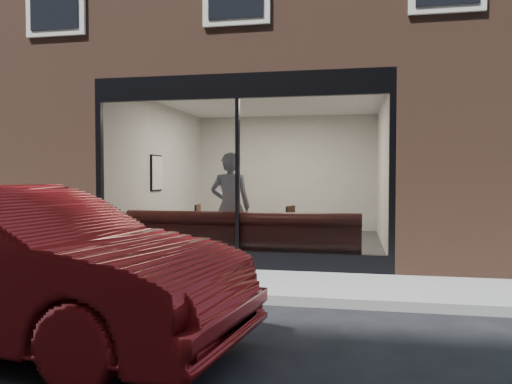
% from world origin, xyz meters
% --- Properties ---
extents(ground, '(120.00, 120.00, 0.00)m').
position_xyz_m(ground, '(0.00, 0.00, 0.00)').
color(ground, black).
rests_on(ground, ground).
extents(sidewalk_near, '(40.00, 2.00, 0.01)m').
position_xyz_m(sidewalk_near, '(0.00, 1.00, 0.01)').
color(sidewalk_near, gray).
rests_on(sidewalk_near, ground).
extents(kerb_near, '(40.00, 0.10, 0.12)m').
position_xyz_m(kerb_near, '(0.00, -0.05, 0.06)').
color(kerb_near, gray).
rests_on(kerb_near, ground).
extents(host_building_pier_left, '(2.50, 12.00, 3.20)m').
position_xyz_m(host_building_pier_left, '(-3.75, 8.00, 1.60)').
color(host_building_pier_left, brown).
rests_on(host_building_pier_left, ground).
extents(host_building_pier_right, '(2.50, 12.00, 3.20)m').
position_xyz_m(host_building_pier_right, '(3.75, 8.00, 1.60)').
color(host_building_pier_right, brown).
rests_on(host_building_pier_right, ground).
extents(host_building_backfill, '(5.00, 6.00, 3.20)m').
position_xyz_m(host_building_backfill, '(0.00, 11.00, 1.60)').
color(host_building_backfill, brown).
rests_on(host_building_backfill, ground).
extents(cafe_floor, '(6.00, 6.00, 0.00)m').
position_xyz_m(cafe_floor, '(0.00, 5.00, 0.02)').
color(cafe_floor, '#2D2D30').
rests_on(cafe_floor, ground).
extents(cafe_ceiling, '(6.00, 6.00, 0.00)m').
position_xyz_m(cafe_ceiling, '(0.00, 5.00, 3.19)').
color(cafe_ceiling, white).
rests_on(cafe_ceiling, host_building_upper).
extents(cafe_wall_back, '(5.00, 0.00, 5.00)m').
position_xyz_m(cafe_wall_back, '(0.00, 7.99, 1.60)').
color(cafe_wall_back, beige).
rests_on(cafe_wall_back, ground).
extents(cafe_wall_left, '(0.00, 6.00, 6.00)m').
position_xyz_m(cafe_wall_left, '(-2.49, 5.00, 1.60)').
color(cafe_wall_left, beige).
rests_on(cafe_wall_left, ground).
extents(cafe_wall_right, '(0.00, 6.00, 6.00)m').
position_xyz_m(cafe_wall_right, '(2.49, 5.00, 1.60)').
color(cafe_wall_right, beige).
rests_on(cafe_wall_right, ground).
extents(storefront_kick, '(5.00, 0.10, 0.30)m').
position_xyz_m(storefront_kick, '(0.00, 2.05, 0.15)').
color(storefront_kick, black).
rests_on(storefront_kick, ground).
extents(storefront_header, '(5.00, 0.10, 0.40)m').
position_xyz_m(storefront_header, '(0.00, 2.05, 3.00)').
color(storefront_header, black).
rests_on(storefront_header, host_building_upper).
extents(storefront_mullion, '(0.06, 0.10, 2.50)m').
position_xyz_m(storefront_mullion, '(0.00, 2.05, 1.55)').
color(storefront_mullion, black).
rests_on(storefront_mullion, storefront_kick).
extents(storefront_glass, '(4.80, 0.00, 4.80)m').
position_xyz_m(storefront_glass, '(0.00, 2.02, 1.55)').
color(storefront_glass, white).
rests_on(storefront_glass, storefront_kick).
extents(banquette, '(4.00, 0.55, 0.45)m').
position_xyz_m(banquette, '(0.00, 2.45, 0.23)').
color(banquette, '#3A1B15').
rests_on(banquette, cafe_floor).
extents(person, '(0.75, 0.52, 1.96)m').
position_xyz_m(person, '(-0.29, 2.73, 0.98)').
color(person, '#91A8C2').
rests_on(person, cafe_floor).
extents(cafe_table_left, '(0.82, 0.82, 0.04)m').
position_xyz_m(cafe_table_left, '(-0.45, 3.09, 0.74)').
color(cafe_table_left, black).
rests_on(cafe_table_left, cafe_floor).
extents(cafe_table_right, '(0.71, 0.71, 0.04)m').
position_xyz_m(cafe_table_right, '(0.78, 3.67, 0.74)').
color(cafe_table_right, black).
rests_on(cafe_table_right, cafe_floor).
extents(cafe_chair_left, '(0.41, 0.41, 0.04)m').
position_xyz_m(cafe_chair_left, '(-1.44, 3.82, 0.24)').
color(cafe_chair_left, black).
rests_on(cafe_chair_left, cafe_floor).
extents(cafe_chair_right, '(0.47, 0.47, 0.04)m').
position_xyz_m(cafe_chair_right, '(0.48, 3.79, 0.24)').
color(cafe_chair_right, black).
rests_on(cafe_chair_right, cafe_floor).
extents(wall_poster, '(0.02, 0.56, 0.74)m').
position_xyz_m(wall_poster, '(-2.45, 4.61, 1.60)').
color(wall_poster, white).
rests_on(wall_poster, cafe_wall_left).
extents(parked_car, '(4.59, 2.16, 1.46)m').
position_xyz_m(parked_car, '(-1.20, -1.87, 0.73)').
color(parked_car, maroon).
rests_on(parked_car, ground).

